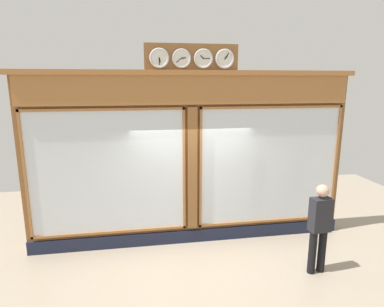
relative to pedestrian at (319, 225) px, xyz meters
The scene contains 2 objects.
shop_facade 2.81m from the pedestrian, 38.82° to the right, with size 6.92×0.42×4.17m.
pedestrian is the anchor object (origin of this frame).
Camera 1 is at (1.09, 6.49, 3.45)m, focal length 30.43 mm.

